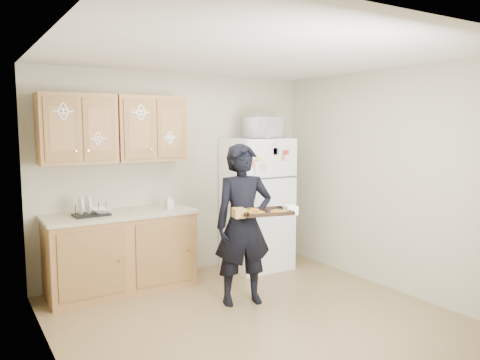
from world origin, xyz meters
name	(u,v)px	position (x,y,z in m)	size (l,w,h in m)	color
floor	(257,320)	(0.00, 0.00, 0.00)	(3.60, 3.60, 0.00)	brown
ceiling	(258,54)	(0.00, 0.00, 2.50)	(3.60, 3.60, 0.00)	white
wall_back	(178,174)	(0.00, 1.80, 1.25)	(3.60, 0.04, 2.50)	#B8B295
wall_front	(423,227)	(0.00, -1.80, 1.25)	(3.60, 0.04, 2.50)	#B8B295
wall_left	(53,209)	(-1.80, 0.00, 1.25)	(0.04, 3.60, 2.50)	#B8B295
wall_right	(389,180)	(1.80, 0.00, 1.25)	(0.04, 3.60, 2.50)	#B8B295
refrigerator	(257,203)	(0.95, 1.43, 0.85)	(0.75, 0.70, 1.70)	white
base_cabinet	(121,253)	(-0.85, 1.48, 0.43)	(1.60, 0.60, 0.86)	brown
countertop	(120,214)	(-0.85, 1.48, 0.88)	(1.64, 0.64, 0.04)	tan
upper_cab_left	(77,129)	(-1.25, 1.61, 1.83)	(0.80, 0.33, 0.75)	brown
upper_cab_right	(150,129)	(-0.43, 1.61, 1.83)	(0.80, 0.33, 0.75)	brown
cereal_box	(277,246)	(1.47, 1.67, 0.16)	(0.20, 0.07, 0.32)	gold
person	(243,225)	(0.13, 0.46, 0.84)	(0.61, 0.40, 1.68)	black
baking_tray	(265,212)	(0.20, 0.17, 1.01)	(0.48, 0.36, 0.04)	black
pizza_front_left	(257,213)	(0.07, 0.12, 1.02)	(0.16, 0.16, 0.02)	orange
pizza_front_right	(279,211)	(0.29, 0.06, 1.02)	(0.16, 0.16, 0.02)	orange
pizza_back_left	(252,210)	(0.11, 0.27, 1.02)	(0.16, 0.16, 0.02)	orange
microwave	(262,128)	(1.00, 1.38, 1.83)	(0.48, 0.33, 0.27)	white
foil_pan	(260,115)	(0.98, 1.41, 2.00)	(0.31, 0.22, 0.07)	#B7B7BE
dish_rack	(91,209)	(-1.17, 1.46, 0.97)	(0.36, 0.27, 0.14)	black
bowl	(102,210)	(-1.06, 1.46, 0.95)	(0.22, 0.22, 0.05)	white
soap_bottle	(169,201)	(-0.29, 1.41, 0.99)	(0.08, 0.08, 0.18)	white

